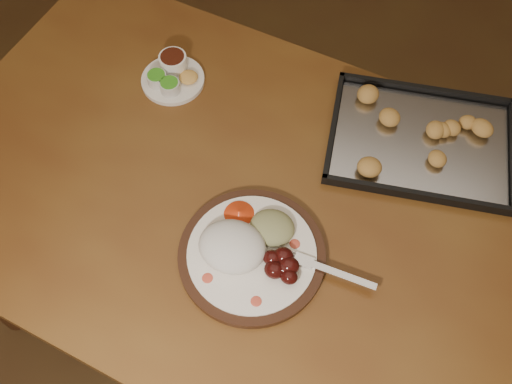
% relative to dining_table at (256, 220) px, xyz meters
% --- Properties ---
extents(ground, '(4.00, 4.00, 0.00)m').
position_rel_dining_table_xyz_m(ground, '(-0.15, 0.29, -0.65)').
color(ground, '#513C1C').
rests_on(ground, ground).
extents(dining_table, '(1.62, 1.12, 0.75)m').
position_rel_dining_table_xyz_m(dining_table, '(0.00, 0.00, 0.00)').
color(dining_table, brown).
rests_on(dining_table, ground).
extents(dinner_plate, '(0.40, 0.30, 0.07)m').
position_rel_dining_table_xyz_m(dinner_plate, '(0.03, -0.12, 0.12)').
color(dinner_plate, black).
rests_on(dinner_plate, dining_table).
extents(condiment_saucer, '(0.15, 0.15, 0.05)m').
position_rel_dining_table_xyz_m(condiment_saucer, '(-0.30, 0.26, 0.12)').
color(condiment_saucer, white).
rests_on(condiment_saucer, dining_table).
extents(baking_tray, '(0.44, 0.35, 0.04)m').
position_rel_dining_table_xyz_m(baking_tray, '(0.31, 0.26, 0.11)').
color(baking_tray, black).
rests_on(baking_tray, dining_table).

